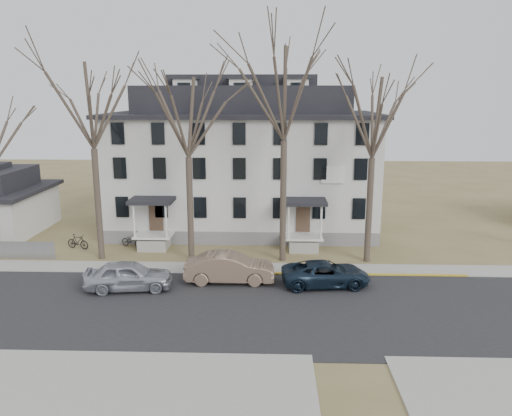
{
  "coord_description": "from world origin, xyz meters",
  "views": [
    {
      "loc": [
        0.3,
        -21.41,
        10.68
      ],
      "look_at": [
        -0.71,
        9.0,
        3.69
      ],
      "focal_mm": 35.0,
      "sensor_mm": 36.0,
      "label": 1
    }
  ],
  "objects_px": {
    "tree_mid_right": "(374,112)",
    "tree_far_left": "(90,99)",
    "car_silver": "(129,276)",
    "bicycle_right": "(78,242)",
    "bicycle_left": "(132,241)",
    "car_tan": "(230,268)",
    "car_navy": "(326,274)",
    "boarding_house": "(244,162)",
    "tree_center": "(285,87)",
    "tree_mid_left": "(187,112)"
  },
  "relations": [
    {
      "from": "car_tan",
      "to": "car_silver",
      "type": "bearing_deg",
      "value": 103.05
    },
    {
      "from": "car_silver",
      "to": "tree_mid_right",
      "type": "bearing_deg",
      "value": -76.39
    },
    {
      "from": "tree_mid_left",
      "to": "tree_center",
      "type": "height_order",
      "value": "tree_center"
    },
    {
      "from": "tree_mid_right",
      "to": "bicycle_right",
      "type": "height_order",
      "value": "tree_mid_right"
    },
    {
      "from": "tree_center",
      "to": "boarding_house",
      "type": "bearing_deg",
      "value": 110.2
    },
    {
      "from": "tree_far_left",
      "to": "car_silver",
      "type": "xyz_separation_m",
      "value": [
        3.37,
        -5.38,
        -9.53
      ]
    },
    {
      "from": "tree_mid_left",
      "to": "car_navy",
      "type": "height_order",
      "value": "tree_mid_left"
    },
    {
      "from": "car_silver",
      "to": "bicycle_right",
      "type": "relative_size",
      "value": 2.77
    },
    {
      "from": "tree_mid_left",
      "to": "tree_mid_right",
      "type": "relative_size",
      "value": 1.0
    },
    {
      "from": "boarding_house",
      "to": "car_silver",
      "type": "bearing_deg",
      "value": -112.6
    },
    {
      "from": "car_tan",
      "to": "bicycle_right",
      "type": "bearing_deg",
      "value": 61.41
    },
    {
      "from": "tree_center",
      "to": "bicycle_right",
      "type": "distance_m",
      "value": 17.89
    },
    {
      "from": "tree_mid_right",
      "to": "tree_far_left",
      "type": "bearing_deg",
      "value": 180.0
    },
    {
      "from": "tree_center",
      "to": "car_tan",
      "type": "bearing_deg",
      "value": -127.88
    },
    {
      "from": "car_navy",
      "to": "bicycle_right",
      "type": "distance_m",
      "value": 17.82
    },
    {
      "from": "tree_mid_left",
      "to": "tree_mid_right",
      "type": "height_order",
      "value": "same"
    },
    {
      "from": "tree_center",
      "to": "car_tan",
      "type": "distance_m",
      "value": 11.44
    },
    {
      "from": "boarding_house",
      "to": "bicycle_left",
      "type": "distance_m",
      "value": 10.76
    },
    {
      "from": "boarding_house",
      "to": "car_silver",
      "type": "height_order",
      "value": "boarding_house"
    },
    {
      "from": "tree_far_left",
      "to": "car_silver",
      "type": "height_order",
      "value": "tree_far_left"
    },
    {
      "from": "car_tan",
      "to": "bicycle_right",
      "type": "distance_m",
      "value": 12.65
    },
    {
      "from": "car_silver",
      "to": "bicycle_left",
      "type": "distance_m",
      "value": 8.06
    },
    {
      "from": "car_tan",
      "to": "tree_far_left",
      "type": "bearing_deg",
      "value": 64.84
    },
    {
      "from": "tree_far_left",
      "to": "bicycle_right",
      "type": "bearing_deg",
      "value": 140.89
    },
    {
      "from": "car_silver",
      "to": "bicycle_right",
      "type": "xyz_separation_m",
      "value": [
        -5.68,
        7.26,
        -0.3
      ]
    },
    {
      "from": "tree_mid_right",
      "to": "car_tan",
      "type": "bearing_deg",
      "value": -154.99
    },
    {
      "from": "bicycle_right",
      "to": "bicycle_left",
      "type": "bearing_deg",
      "value": -63.82
    },
    {
      "from": "bicycle_left",
      "to": "car_silver",
      "type": "bearing_deg",
      "value": -140.4
    },
    {
      "from": "tree_far_left",
      "to": "car_navy",
      "type": "distance_m",
      "value": 17.86
    },
    {
      "from": "tree_center",
      "to": "car_navy",
      "type": "bearing_deg",
      "value": -61.7
    },
    {
      "from": "boarding_house",
      "to": "bicycle_left",
      "type": "height_order",
      "value": "boarding_house"
    },
    {
      "from": "car_tan",
      "to": "tree_mid_left",
      "type": "bearing_deg",
      "value": 34.73
    },
    {
      "from": "tree_center",
      "to": "car_tan",
      "type": "height_order",
      "value": "tree_center"
    },
    {
      "from": "tree_mid_right",
      "to": "bicycle_left",
      "type": "relative_size",
      "value": 7.31
    },
    {
      "from": "car_navy",
      "to": "bicycle_left",
      "type": "height_order",
      "value": "car_navy"
    },
    {
      "from": "car_tan",
      "to": "boarding_house",
      "type": "bearing_deg",
      "value": -1.36
    },
    {
      "from": "tree_mid_right",
      "to": "tree_center",
      "type": "bearing_deg",
      "value": 180.0
    },
    {
      "from": "car_tan",
      "to": "tree_center",
      "type": "bearing_deg",
      "value": -38.62
    },
    {
      "from": "boarding_house",
      "to": "car_navy",
      "type": "distance_m",
      "value": 14.43
    },
    {
      "from": "tree_mid_left",
      "to": "car_tan",
      "type": "bearing_deg",
      "value": -54.53
    },
    {
      "from": "tree_center",
      "to": "bicycle_right",
      "type": "relative_size",
      "value": 8.52
    },
    {
      "from": "tree_far_left",
      "to": "bicycle_right",
      "type": "height_order",
      "value": "tree_far_left"
    },
    {
      "from": "tree_mid_left",
      "to": "car_silver",
      "type": "bearing_deg",
      "value": -116.08
    },
    {
      "from": "tree_mid_right",
      "to": "bicycle_right",
      "type": "relative_size",
      "value": 7.39
    },
    {
      "from": "tree_far_left",
      "to": "car_tan",
      "type": "bearing_deg",
      "value": -24.42
    },
    {
      "from": "tree_mid_right",
      "to": "bicycle_right",
      "type": "bearing_deg",
      "value": 174.58
    },
    {
      "from": "tree_far_left",
      "to": "boarding_house",
      "type": "bearing_deg",
      "value": 42.18
    },
    {
      "from": "car_tan",
      "to": "car_navy",
      "type": "height_order",
      "value": "car_tan"
    },
    {
      "from": "boarding_house",
      "to": "tree_far_left",
      "type": "bearing_deg",
      "value": -137.82
    },
    {
      "from": "tree_far_left",
      "to": "tree_mid_left",
      "type": "relative_size",
      "value": 1.08
    }
  ]
}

